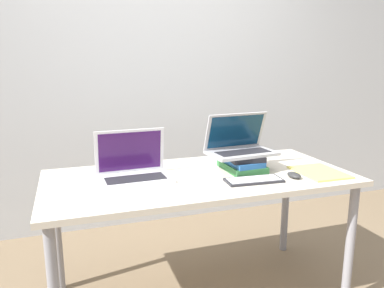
{
  "coord_description": "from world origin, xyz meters",
  "views": [
    {
      "loc": [
        -0.67,
        -1.48,
        1.36
      ],
      "look_at": [
        -0.04,
        0.39,
        0.93
      ],
      "focal_mm": 35.0,
      "sensor_mm": 36.0,
      "label": 1
    }
  ],
  "objects": [
    {
      "name": "wall_back",
      "position": [
        0.0,
        1.56,
        1.35
      ],
      "size": [
        8.0,
        0.05,
        2.7
      ],
      "color": "silver",
      "rests_on": "ground_plane"
    },
    {
      "name": "desk",
      "position": [
        0.0,
        0.39,
        0.67
      ],
      "size": [
        1.67,
        0.78,
        0.75
      ],
      "color": "beige",
      "rests_on": "ground_plane"
    },
    {
      "name": "laptop_left",
      "position": [
        -0.36,
        0.44,
        0.8
      ],
      "size": [
        0.39,
        0.26,
        0.26
      ],
      "color": "silver",
      "rests_on": "desk"
    },
    {
      "name": "book_stack",
      "position": [
        0.27,
        0.41,
        0.79
      ],
      "size": [
        0.2,
        0.28,
        0.1
      ],
      "color": "#33753D",
      "rests_on": "desk"
    },
    {
      "name": "laptop_on_books",
      "position": [
        0.25,
        0.42,
        0.89
      ],
      "size": [
        0.4,
        0.26,
        0.23
      ],
      "color": "#B2B2B7",
      "rests_on": "book_stack"
    },
    {
      "name": "wireless_keyboard",
      "position": [
        0.23,
        0.19,
        0.75
      ],
      "size": [
        0.31,
        0.15,
        0.01
      ],
      "color": "#28282D",
      "rests_on": "desk"
    },
    {
      "name": "mouse",
      "position": [
        0.47,
        0.18,
        0.76
      ],
      "size": [
        0.06,
        0.1,
        0.03
      ],
      "color": "#2D2D2D",
      "rests_on": "desk"
    },
    {
      "name": "notepad",
      "position": [
        0.65,
        0.21,
        0.75
      ],
      "size": [
        0.24,
        0.31,
        0.01
      ],
      "color": "#EFE066",
      "rests_on": "desk"
    }
  ]
}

